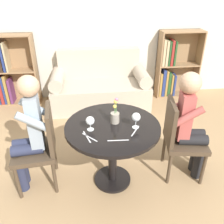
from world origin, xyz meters
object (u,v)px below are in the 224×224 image
object	(u,v)px
bookshelf_left	(8,72)
wine_glass_left	(90,121)
chair_right	(179,136)
person_right	(191,124)
chair_left	(41,145)
wine_glass_right	(136,118)
couch	(100,88)
person_left	(29,133)
bookshelf_right	(172,67)
flower_vase	(115,115)

from	to	relation	value
bookshelf_left	wine_glass_left	xyz separation A→B (m)	(1.34, -2.17, 0.24)
chair_right	person_right	distance (m)	0.19
chair_left	chair_right	distance (m)	1.45
wine_glass_right	person_right	bearing A→B (deg)	8.88
bookshelf_left	chair_right	size ratio (longest dim) A/B	1.33
chair_right	couch	bearing A→B (deg)	30.36
person_left	chair_right	bearing A→B (deg)	84.64
couch	person_right	world-z (taller)	person_right
bookshelf_right	person_left	distance (m)	2.99
couch	wine_glass_left	xyz separation A→B (m)	(-0.22, -1.91, 0.51)
couch	chair_right	bearing A→B (deg)	-68.07
wine_glass_right	bookshelf_left	bearing A→B (deg)	128.98
bookshelf_left	flower_vase	world-z (taller)	bookshelf_left
bookshelf_right	wine_glass_left	bearing A→B (deg)	-125.71
person_left	flower_vase	distance (m)	0.86
bookshelf_left	person_left	size ratio (longest dim) A/B	0.96
couch	chair_right	distance (m)	1.95
bookshelf_right	chair_left	size ratio (longest dim) A/B	1.33
chair_right	wine_glass_right	bearing A→B (deg)	111.11
bookshelf_right	chair_right	xyz separation A→B (m)	(-0.62, -2.07, -0.05)
chair_right	person_left	distance (m)	1.55
bookshelf_right	person_left	world-z (taller)	person_left
person_left	flower_vase	size ratio (longest dim) A/B	4.76
chair_left	person_left	distance (m)	0.19
bookshelf_left	flower_vase	bearing A→B (deg)	-52.57
person_left	wine_glass_right	size ratio (longest dim) A/B	7.93
person_left	person_right	size ratio (longest dim) A/B	1.02
chair_right	flower_vase	distance (m)	0.76
wine_glass_left	wine_glass_right	size ratio (longest dim) A/B	0.89
couch	chair_left	bearing A→B (deg)	-112.07
couch	chair_right	world-z (taller)	couch
chair_right	person_right	bearing A→B (deg)	-95.66
bookshelf_left	person_right	world-z (taller)	person_right
chair_left	wine_glass_left	size ratio (longest dim) A/B	6.46
bookshelf_right	flower_vase	xyz separation A→B (m)	(-1.31, -2.07, 0.25)
chair_right	bookshelf_right	bearing A→B (deg)	-8.27
bookshelf_right	chair_left	world-z (taller)	bookshelf_right
couch	bookshelf_right	world-z (taller)	bookshelf_right
chair_right	wine_glass_right	distance (m)	0.62
chair_left	flower_vase	xyz separation A→B (m)	(0.75, -0.01, 0.31)
couch	flower_vase	bearing A→B (deg)	-89.04
person_right	bookshelf_right	bearing A→B (deg)	-5.90
couch	bookshelf_left	bearing A→B (deg)	170.33
wine_glass_right	chair_left	bearing A→B (deg)	172.19
couch	person_left	size ratio (longest dim) A/B	1.31
chair_right	flower_vase	size ratio (longest dim) A/B	3.45
couch	person_left	world-z (taller)	person_left
chair_right	person_right	size ratio (longest dim) A/B	0.74
bookshelf_right	wine_glass_right	xyz separation A→B (m)	(-1.13, -2.18, 0.28)
person_left	wine_glass_left	world-z (taller)	person_left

